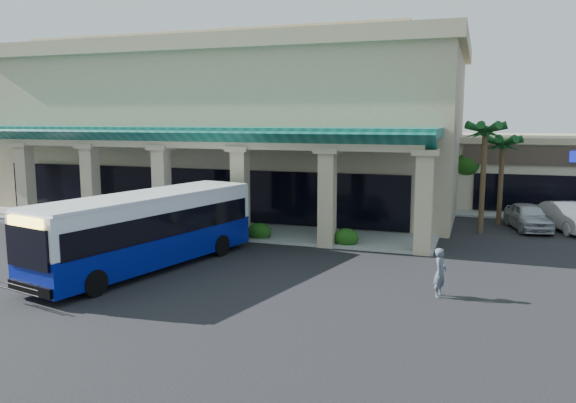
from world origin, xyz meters
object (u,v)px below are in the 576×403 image
at_px(pedestrian, 440,273).
at_px(car_white, 568,217).
at_px(transit_bus, 148,231).
at_px(car_silver, 528,216).

distance_m(pedestrian, car_white, 15.34).
height_order(pedestrian, car_white, pedestrian).
xyz_separation_m(transit_bus, car_white, (17.45, 14.24, -0.78)).
height_order(transit_bus, car_silver, transit_bus).
distance_m(car_silver, car_white, 2.09).
distance_m(transit_bus, car_white, 22.54).
relative_size(pedestrian, car_white, 0.36).
bearing_deg(car_white, car_silver, 169.87).
bearing_deg(car_white, pedestrian, -133.42).
height_order(transit_bus, car_white, transit_bus).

